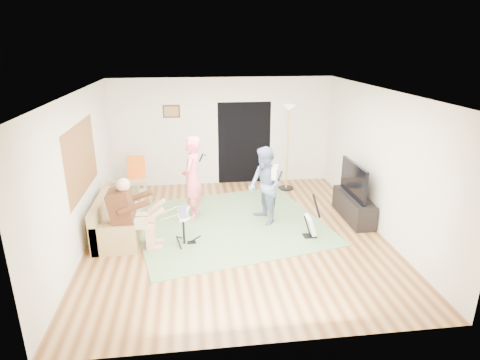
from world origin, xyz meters
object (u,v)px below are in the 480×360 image
at_px(singer, 192,178).
at_px(tv_cabinet, 353,207).
at_px(sofa, 117,220).
at_px(dining_chair, 137,184).
at_px(guitar_spare, 311,225).
at_px(television, 354,180).
at_px(torchiere_lamp, 288,132).
at_px(guitarist, 265,186).
at_px(drum_kit, 184,230).

bearing_deg(singer, tv_cabinet, 95.96).
relative_size(sofa, singer, 1.09).
xyz_separation_m(dining_chair, tv_cabinet, (4.59, -1.70, -0.11)).
bearing_deg(guitar_spare, singer, 151.42).
relative_size(singer, tv_cabinet, 1.24).
bearing_deg(dining_chair, sofa, -99.20).
distance_m(sofa, television, 4.77).
xyz_separation_m(sofa, tv_cabinet, (4.78, 0.07, -0.00)).
height_order(sofa, torchiere_lamp, torchiere_lamp).
distance_m(sofa, tv_cabinet, 4.79).
bearing_deg(guitarist, torchiere_lamp, 138.67).
xyz_separation_m(singer, television, (3.26, -0.46, -0.02)).
height_order(singer, dining_chair, singer).
bearing_deg(television, tv_cabinet, 0.00).
relative_size(drum_kit, guitar_spare, 0.76).
distance_m(singer, guitarist, 1.50).
bearing_deg(torchiere_lamp, guitar_spare, -93.43).
xyz_separation_m(singer, torchiere_lamp, (2.34, 1.45, 0.57)).
xyz_separation_m(guitar_spare, dining_chair, (-3.46, 2.42, 0.11)).
bearing_deg(singer, dining_chair, -120.18).
height_order(guitar_spare, tv_cabinet, guitar_spare).
xyz_separation_m(sofa, drum_kit, (1.28, -0.65, 0.04)).
height_order(sofa, tv_cabinet, sofa).
height_order(torchiere_lamp, dining_chair, torchiere_lamp).
height_order(sofa, guitarist, guitarist).
relative_size(guitar_spare, dining_chair, 0.87).
bearing_deg(torchiere_lamp, tv_cabinet, -62.99).
relative_size(drum_kit, dining_chair, 0.66).
distance_m(singer, torchiere_lamp, 2.81).
height_order(guitarist, torchiere_lamp, torchiere_lamp).
distance_m(sofa, guitar_spare, 3.71).
bearing_deg(guitarist, singer, -122.16).
distance_m(drum_kit, television, 3.57).
height_order(guitar_spare, torchiere_lamp, torchiere_lamp).
height_order(torchiere_lamp, tv_cabinet, torchiere_lamp).
height_order(dining_chair, tv_cabinet, dining_chair).
xyz_separation_m(guitarist, dining_chair, (-2.71, 1.66, -0.43)).
relative_size(guitar_spare, television, 0.73).
relative_size(guitar_spare, tv_cabinet, 0.62).
xyz_separation_m(torchiere_lamp, television, (0.92, -1.91, -0.59)).
bearing_deg(drum_kit, sofa, 153.16).
relative_size(guitarist, television, 1.31).
xyz_separation_m(drum_kit, guitarist, (1.62, 0.76, 0.50)).
height_order(guitar_spare, dining_chair, dining_chair).
relative_size(guitarist, dining_chair, 1.57).
bearing_deg(guitarist, dining_chair, -137.11).
bearing_deg(sofa, drum_kit, -26.84).
bearing_deg(torchiere_lamp, television, -64.19).
bearing_deg(guitar_spare, tv_cabinet, 32.71).
bearing_deg(singer, guitar_spare, 75.28).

